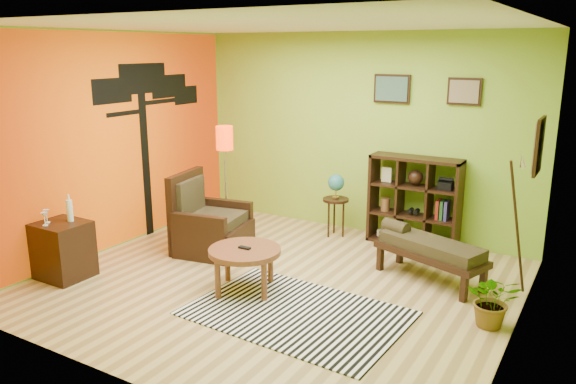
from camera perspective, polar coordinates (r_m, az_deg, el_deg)
The scene contains 11 objects.
ground at distance 6.43m, azimuth -1.19°, elevation -9.21°, with size 5.00×5.00×0.00m, color tan.
room_shell at distance 6.00m, azimuth -1.97°, elevation 6.98°, with size 5.04×4.54×2.82m.
zebra_rug at distance 5.74m, azimuth 0.88°, elevation -12.19°, with size 2.10×1.42×0.01m, color white.
coffee_table at distance 6.11m, azimuth -4.42°, elevation -6.34°, with size 0.78×0.78×0.50m.
armchair at distance 7.37m, azimuth -8.09°, elevation -3.62°, with size 0.98×0.98×1.03m.
side_cabinet at distance 6.96m, azimuth -21.86°, elevation -5.45°, with size 0.56×0.51×0.97m.
floor_lamp at distance 7.57m, azimuth -6.44°, elevation 4.43°, with size 0.24×0.24×1.57m.
globe_table at distance 7.80m, azimuth 4.89°, elevation 0.24°, with size 0.36×0.36×0.89m.
cube_shelf at distance 7.62m, azimuth 12.79°, elevation -0.96°, with size 1.20×0.35×1.20m.
bench at distance 6.57m, azimuth 14.02°, elevation -5.55°, with size 1.37×0.86×0.60m.
potted_plant at distance 5.75m, azimuth 20.08°, elevation -10.80°, with size 0.49×0.54×0.42m, color #26661E.
Camera 1 is at (3.11, -5.00, 2.58)m, focal length 35.00 mm.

